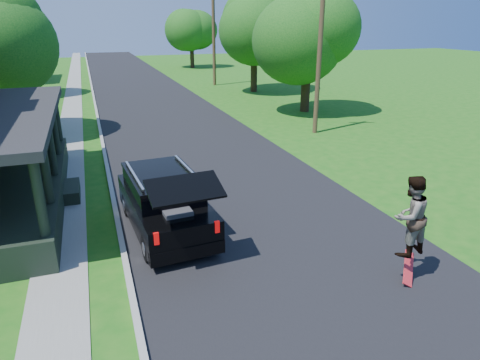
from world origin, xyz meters
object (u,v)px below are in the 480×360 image
object	(u,v)px
tree_right_near	(308,27)
utility_pole_near	(320,54)
skateboarder	(410,216)
black_suv	(165,202)

from	to	relation	value
tree_right_near	utility_pole_near	xyz separation A→B (m)	(-2.20, -5.53, -1.18)
skateboarder	tree_right_near	size ratio (longest dim) A/B	0.23
tree_right_near	utility_pole_near	size ratio (longest dim) A/B	1.04
skateboarder	utility_pole_near	size ratio (longest dim) A/B	0.24
black_suv	utility_pole_near	xyz separation A→B (m)	(9.74, 8.83, 3.28)
black_suv	skateboarder	bearing A→B (deg)	-46.73
black_suv	utility_pole_near	world-z (taller)	utility_pole_near
skateboarder	tree_right_near	xyz separation A→B (m)	(7.17, 18.74, 3.69)
skateboarder	black_suv	bearing A→B (deg)	-53.87
skateboarder	utility_pole_near	world-z (taller)	utility_pole_near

